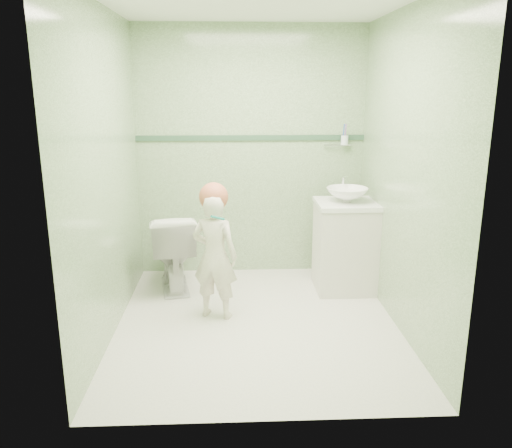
{
  "coord_description": "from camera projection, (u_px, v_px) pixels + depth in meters",
  "views": [
    {
      "loc": [
        -0.18,
        -3.76,
        1.82
      ],
      "look_at": [
        0.0,
        0.15,
        0.78
      ],
      "focal_mm": 36.18,
      "sensor_mm": 36.0,
      "label": 1
    }
  ],
  "objects": [
    {
      "name": "hair_cap",
      "position": [
        214.0,
        197.0,
        4.02
      ],
      "size": [
        0.23,
        0.23,
        0.23
      ],
      "primitive_type": "sphere",
      "color": "#B65E40",
      "rests_on": "toddler"
    },
    {
      "name": "room_shell",
      "position": [
        257.0,
        174.0,
        3.8
      ],
      "size": [
        2.5,
        2.54,
        2.4
      ],
      "color": "gray",
      "rests_on": "ground"
    },
    {
      "name": "toilet",
      "position": [
        173.0,
        251.0,
        4.76
      ],
      "size": [
        0.52,
        0.77,
        0.72
      ],
      "primitive_type": "imported",
      "rotation": [
        0.0,
        0.0,
        3.31
      ],
      "color": "white",
      "rests_on": "ground"
    },
    {
      "name": "toddler",
      "position": [
        215.0,
        256.0,
        4.12
      ],
      "size": [
        0.43,
        0.36,
        1.03
      ],
      "primitive_type": "imported",
      "rotation": [
        0.0,
        0.0,
        2.81
      ],
      "color": "white",
      "rests_on": "ground"
    },
    {
      "name": "cup_holder",
      "position": [
        344.0,
        140.0,
        4.95
      ],
      "size": [
        0.26,
        0.07,
        0.21
      ],
      "color": "silver",
      "rests_on": "room_shell"
    },
    {
      "name": "counter",
      "position": [
        347.0,
        204.0,
        4.62
      ],
      "size": [
        0.54,
        0.52,
        0.04
      ],
      "primitive_type": "cube",
      "color": "white",
      "rests_on": "vanity"
    },
    {
      "name": "basin",
      "position": [
        347.0,
        195.0,
        4.59
      ],
      "size": [
        0.37,
        0.37,
        0.13
      ],
      "primitive_type": "imported",
      "color": "white",
      "rests_on": "counter"
    },
    {
      "name": "teal_toothbrush",
      "position": [
        217.0,
        217.0,
        3.89
      ],
      "size": [
        0.11,
        0.14,
        0.08
      ],
      "color": "#15837A",
      "rests_on": "toddler"
    },
    {
      "name": "faucet",
      "position": [
        343.0,
        182.0,
        4.75
      ],
      "size": [
        0.03,
        0.13,
        0.18
      ],
      "color": "silver",
      "rests_on": "counter"
    },
    {
      "name": "ground",
      "position": [
        257.0,
        323.0,
        4.11
      ],
      "size": [
        2.5,
        2.5,
        0.0
      ],
      "primitive_type": "plane",
      "color": "beige",
      "rests_on": "ground"
    },
    {
      "name": "vanity",
      "position": [
        345.0,
        248.0,
        4.72
      ],
      "size": [
        0.52,
        0.5,
        0.8
      ],
      "primitive_type": "cube",
      "color": "silver",
      "rests_on": "ground"
    },
    {
      "name": "trim_stripe",
      "position": [
        251.0,
        138.0,
        4.96
      ],
      "size": [
        2.2,
        0.02,
        0.05
      ],
      "primitive_type": "cube",
      "color": "#2E513A",
      "rests_on": "room_shell"
    }
  ]
}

